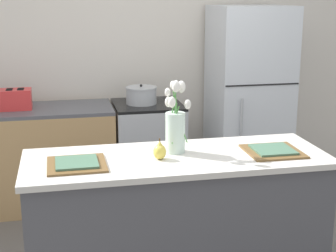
{
  "coord_description": "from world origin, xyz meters",
  "views": [
    {
      "loc": [
        -0.65,
        -2.82,
        1.84
      ],
      "look_at": [
        0.0,
        0.25,
        1.03
      ],
      "focal_mm": 55.0,
      "sensor_mm": 36.0,
      "label": 1
    }
  ],
  "objects_px": {
    "toaster": "(16,99)",
    "flower_vase": "(175,125)",
    "refrigerator": "(248,101)",
    "pear_figurine": "(160,151)",
    "stove_range": "(148,151)",
    "plate_setting_left": "(77,164)",
    "cooking_pot": "(141,95)",
    "plate_setting_right": "(273,151)"
  },
  "relations": [
    {
      "from": "plate_setting_left",
      "to": "plate_setting_right",
      "type": "height_order",
      "value": "same"
    },
    {
      "from": "stove_range",
      "to": "plate_setting_right",
      "type": "distance_m",
      "value": 1.78
    },
    {
      "from": "stove_range",
      "to": "pear_figurine",
      "type": "distance_m",
      "value": 1.73
    },
    {
      "from": "plate_setting_left",
      "to": "refrigerator",
      "type": "bearing_deg",
      "value": 45.24
    },
    {
      "from": "refrigerator",
      "to": "cooking_pot",
      "type": "height_order",
      "value": "refrigerator"
    },
    {
      "from": "toaster",
      "to": "plate_setting_left",
      "type": "bearing_deg",
      "value": -75.01
    },
    {
      "from": "pear_figurine",
      "to": "flower_vase",
      "type": "bearing_deg",
      "value": 43.47
    },
    {
      "from": "stove_range",
      "to": "plate_setting_left",
      "type": "relative_size",
      "value": 2.7
    },
    {
      "from": "toaster",
      "to": "cooking_pot",
      "type": "xyz_separation_m",
      "value": [
        1.07,
        -0.0,
        -0.01
      ]
    },
    {
      "from": "toaster",
      "to": "cooking_pot",
      "type": "distance_m",
      "value": 1.07
    },
    {
      "from": "plate_setting_right",
      "to": "flower_vase",
      "type": "bearing_deg",
      "value": 167.8
    },
    {
      "from": "refrigerator",
      "to": "pear_figurine",
      "type": "height_order",
      "value": "refrigerator"
    },
    {
      "from": "plate_setting_right",
      "to": "refrigerator",
      "type": "bearing_deg",
      "value": 74.28
    },
    {
      "from": "plate_setting_left",
      "to": "toaster",
      "type": "distance_m",
      "value": 1.71
    },
    {
      "from": "stove_range",
      "to": "flower_vase",
      "type": "xyz_separation_m",
      "value": [
        -0.09,
        -1.52,
        0.63
      ]
    },
    {
      "from": "pear_figurine",
      "to": "refrigerator",
      "type": "bearing_deg",
      "value": 54.68
    },
    {
      "from": "refrigerator",
      "to": "plate_setting_right",
      "type": "distance_m",
      "value": 1.71
    },
    {
      "from": "pear_figurine",
      "to": "cooking_pot",
      "type": "bearing_deg",
      "value": 84.62
    },
    {
      "from": "refrigerator",
      "to": "flower_vase",
      "type": "bearing_deg",
      "value": -124.33
    },
    {
      "from": "stove_range",
      "to": "plate_setting_right",
      "type": "bearing_deg",
      "value": -73.58
    },
    {
      "from": "plate_setting_left",
      "to": "plate_setting_right",
      "type": "bearing_deg",
      "value": 0.0
    },
    {
      "from": "stove_range",
      "to": "pear_figurine",
      "type": "xyz_separation_m",
      "value": [
        -0.21,
        -1.64,
        0.51
      ]
    },
    {
      "from": "pear_figurine",
      "to": "toaster",
      "type": "xyz_separation_m",
      "value": [
        -0.92,
        1.64,
        0.02
      ]
    },
    {
      "from": "flower_vase",
      "to": "plate_setting_left",
      "type": "xyz_separation_m",
      "value": [
        -0.59,
        -0.12,
        -0.16
      ]
    },
    {
      "from": "stove_range",
      "to": "pear_figurine",
      "type": "height_order",
      "value": "pear_figurine"
    },
    {
      "from": "flower_vase",
      "to": "pear_figurine",
      "type": "relative_size",
      "value": 3.57
    },
    {
      "from": "refrigerator",
      "to": "flower_vase",
      "type": "height_order",
      "value": "refrigerator"
    },
    {
      "from": "plate_setting_left",
      "to": "cooking_pot",
      "type": "distance_m",
      "value": 1.77
    },
    {
      "from": "plate_setting_right",
      "to": "toaster",
      "type": "relative_size",
      "value": 1.17
    },
    {
      "from": "toaster",
      "to": "pear_figurine",
      "type": "bearing_deg",
      "value": -60.74
    },
    {
      "from": "flower_vase",
      "to": "cooking_pot",
      "type": "relative_size",
      "value": 1.62
    },
    {
      "from": "refrigerator",
      "to": "plate_setting_right",
      "type": "height_order",
      "value": "refrigerator"
    },
    {
      "from": "refrigerator",
      "to": "pear_figurine",
      "type": "xyz_separation_m",
      "value": [
        -1.16,
        -1.64,
        0.09
      ]
    },
    {
      "from": "plate_setting_left",
      "to": "toaster",
      "type": "xyz_separation_m",
      "value": [
        -0.44,
        1.65,
        0.06
      ]
    },
    {
      "from": "toaster",
      "to": "flower_vase",
      "type": "bearing_deg",
      "value": -55.82
    },
    {
      "from": "stove_range",
      "to": "toaster",
      "type": "distance_m",
      "value": 1.25
    },
    {
      "from": "stove_range",
      "to": "cooking_pot",
      "type": "distance_m",
      "value": 0.52
    },
    {
      "from": "flower_vase",
      "to": "plate_setting_right",
      "type": "distance_m",
      "value": 0.61
    },
    {
      "from": "plate_setting_left",
      "to": "stove_range",
      "type": "bearing_deg",
      "value": 67.42
    },
    {
      "from": "refrigerator",
      "to": "plate_setting_right",
      "type": "xyz_separation_m",
      "value": [
        -0.46,
        -1.65,
        0.05
      ]
    },
    {
      "from": "stove_range",
      "to": "refrigerator",
      "type": "bearing_deg",
      "value": 0.04
    },
    {
      "from": "flower_vase",
      "to": "plate_setting_left",
      "type": "distance_m",
      "value": 0.63
    }
  ]
}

